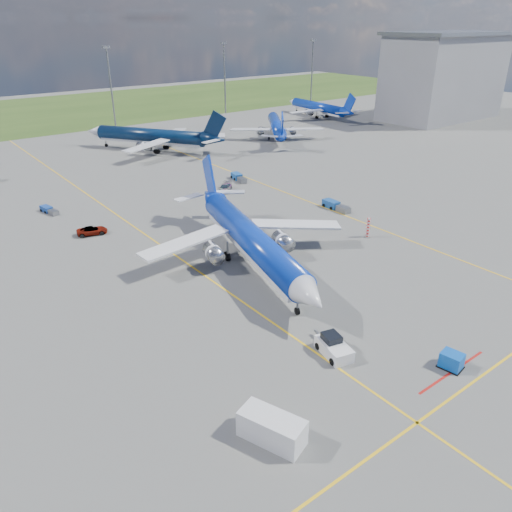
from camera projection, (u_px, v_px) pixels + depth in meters
ground at (264, 317)px, 54.74m from camera, size 400.00×400.00×0.00m
taxiway_lines at (151, 237)px, 74.66m from camera, size 60.25×160.00×0.02m
floodlight_masts at (39, 89)px, 133.57m from camera, size 202.20×0.50×22.70m
terminal_building at (444, 76)px, 157.95m from camera, size 42.00×22.00×26.00m
warning_post at (368, 228)px, 74.10m from camera, size 0.50×0.50×3.00m
bg_jet_n at (152, 151)px, 123.46m from camera, size 46.90×49.35×10.29m
bg_jet_ne at (276, 138)px, 136.75m from camera, size 42.24×44.31×9.24m
bg_jet_ene at (317, 117)px, 165.47m from camera, size 28.93×36.42×9.01m
main_airliner at (252, 265)px, 66.37m from camera, size 39.85×46.64×10.51m
pushback_tug at (333, 347)px, 48.46m from camera, size 3.00×5.81×1.93m
uld_container at (452, 360)px, 46.53m from camera, size 1.87×2.19×1.56m
service_van at (272, 428)px, 38.35m from camera, size 3.93×5.64×2.27m
service_car_b at (92, 231)px, 75.39m from camera, size 4.88×3.18×1.25m
service_car_c at (225, 188)px, 94.27m from camera, size 4.81×4.54×1.37m
baggage_tug_w at (335, 206)px, 85.44m from camera, size 1.65×5.59×1.25m
baggage_tug_c at (49, 210)px, 83.91m from camera, size 1.97×4.44×0.97m
baggage_tug_e at (238, 178)px, 100.71m from camera, size 2.55×5.44×1.18m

